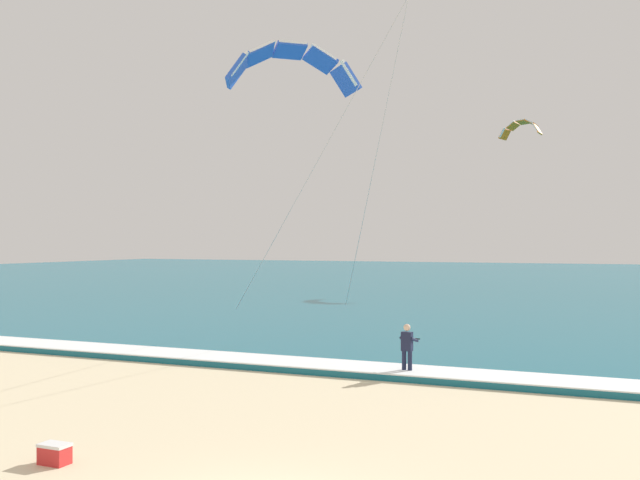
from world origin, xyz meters
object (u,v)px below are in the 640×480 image
at_px(surfboard, 407,377).
at_px(kitesurfer, 407,348).
at_px(kite_primary, 292,63).
at_px(kite_distant, 522,127).
at_px(cooler_box, 55,454).

distance_m(surfboard, kitesurfer, 0.91).
bearing_deg(surfboard, kitesurfer, 82.54).
bearing_deg(kite_primary, kitesurfer, -47.68).
bearing_deg(kite_primary, surfboard, -47.74).
bearing_deg(surfboard, kite_distant, 93.05).
distance_m(kitesurfer, kite_distant, 43.86).
distance_m(kitesurfer, kite_primary, 17.26).
distance_m(surfboard, kite_primary, 17.91).
xyz_separation_m(kitesurfer, cooler_box, (-3.69, -11.33, -0.74)).
bearing_deg(surfboard, cooler_box, -108.06).
relative_size(kitesurfer, cooler_box, 2.91).
relative_size(surfboard, kitesurfer, 0.86).
distance_m(kite_primary, kite_distant, 33.14).
xyz_separation_m(kite_primary, kite_distant, (6.21, 32.53, 1.26)).
height_order(kitesurfer, kite_distant, kite_distant).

